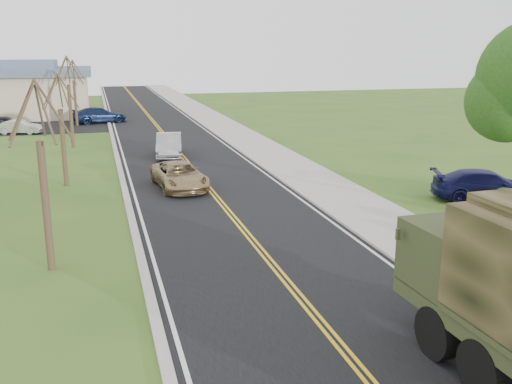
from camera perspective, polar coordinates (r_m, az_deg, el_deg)
name	(u,v)px	position (r m, az deg, el deg)	size (l,w,h in m)	color
road	(162,132)	(49.18, -9.39, 5.95)	(8.00, 120.00, 0.01)	black
curb_right	(210,129)	(49.80, -4.62, 6.26)	(0.30, 120.00, 0.12)	#9E998E
sidewalk_right	(230,129)	(50.16, -2.65, 6.34)	(3.20, 120.00, 0.10)	#9E998E
curb_left	(112,133)	(48.91, -14.25, 5.71)	(0.30, 120.00, 0.10)	#9E998E
bare_tree_a	(44,191)	(18.99, -20.40, 0.09)	(1.93, 2.26, 6.08)	#38281C
bare_tree_b	(63,138)	(30.78, -18.76, 5.11)	(1.83, 2.14, 5.73)	#38281C
bare_tree_c	(70,109)	(42.64, -18.07, 7.94)	(2.04, 2.39, 6.42)	#38281C
bare_tree_d	(75,98)	(54.61, -17.64, 8.99)	(1.88, 2.20, 5.91)	#38281C
suv_champagne	(179,176)	(29.14, -7.66, 1.63)	(2.20, 4.76, 1.32)	#967E55
sedan_silver	(169,145)	(37.83, -8.68, 4.65)	(1.60, 4.58, 1.51)	#A5A5A9
pickup_navy	(486,186)	(28.66, 22.05, 0.60)	(2.01, 4.95, 1.44)	#0F1038
lot_car_dark	(5,124)	(52.61, -23.83, 6.24)	(1.68, 4.18, 1.42)	black
lot_car_silver	(20,127)	(51.17, -22.55, 6.03)	(1.24, 3.54, 1.17)	silver
lot_car_navy	(99,115)	(56.23, -15.41, 7.41)	(2.06, 5.07, 1.47)	#0F1A38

